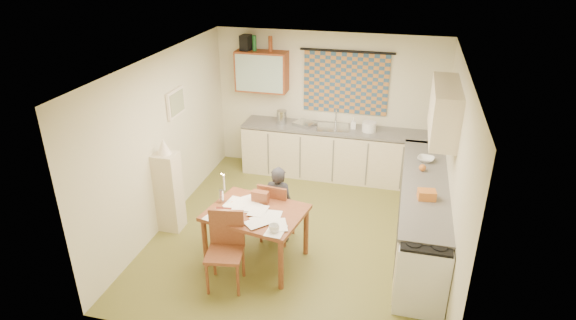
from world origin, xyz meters
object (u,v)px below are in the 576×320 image
(dining_table, at_px, (257,235))
(stove, at_px, (422,271))
(counter_right, at_px, (422,212))
(shelf_stand, at_px, (169,192))
(person, at_px, (278,204))
(counter_back, at_px, (336,153))
(chair_far, at_px, (277,221))

(dining_table, bearing_deg, stove, 1.43)
(counter_right, distance_m, shelf_stand, 3.59)
(counter_right, bearing_deg, person, -166.03)
(counter_back, distance_m, chair_far, 2.23)
(stove, height_order, dining_table, stove)
(counter_back, distance_m, shelf_stand, 3.07)
(counter_right, xyz_separation_m, stove, (0.00, -1.34, -0.00))
(stove, xyz_separation_m, chair_far, (-1.96, 0.87, -0.16))
(stove, relative_size, dining_table, 0.67)
(counter_back, relative_size, person, 2.90)
(dining_table, height_order, shelf_stand, shelf_stand)
(dining_table, xyz_separation_m, chair_far, (0.13, 0.54, -0.09))
(counter_right, bearing_deg, shelf_stand, -170.77)
(dining_table, distance_m, person, 0.59)
(counter_back, bearing_deg, person, -101.92)
(chair_far, height_order, shelf_stand, shelf_stand)
(counter_back, height_order, dining_table, counter_back)
(counter_back, bearing_deg, dining_table, -102.75)
(stove, bearing_deg, dining_table, 171.12)
(stove, distance_m, shelf_stand, 3.62)
(counter_right, relative_size, person, 2.59)
(chair_far, bearing_deg, stove, 162.25)
(person, xyz_separation_m, shelf_stand, (-1.60, -0.09, 0.03))
(stove, xyz_separation_m, dining_table, (-2.09, 0.33, -0.07))
(counter_back, height_order, counter_right, same)
(counter_back, relative_size, stove, 3.67)
(stove, relative_size, person, 0.79)
(counter_right, relative_size, stove, 3.28)
(dining_table, distance_m, shelf_stand, 1.53)
(stove, bearing_deg, person, 156.08)
(chair_far, xyz_separation_m, person, (0.03, -0.01, 0.29))
(person, distance_m, shelf_stand, 1.61)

